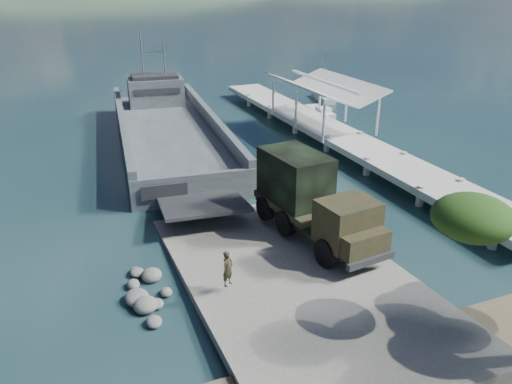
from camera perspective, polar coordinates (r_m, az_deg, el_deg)
name	(u,v)px	position (r m, az deg, el deg)	size (l,w,h in m)	color
ground	(286,273)	(25.16, 3.43, -9.18)	(1400.00, 1400.00, 0.00)	#1C3E44
boat_ramp	(295,279)	(24.27, 4.47, -9.83)	(10.00, 18.00, 0.50)	slate
shoreline_rocks	(160,294)	(23.96, -10.90, -11.42)	(3.20, 5.60, 0.90)	#595956
pier	(328,123)	(45.57, 8.19, 7.78)	(6.40, 44.00, 6.10)	#B0AFA6
landing_craft	(169,136)	(44.79, -9.94, 6.31)	(10.85, 32.66, 9.54)	#40494C
military_truck	(311,198)	(26.97, 6.30, -0.74)	(3.86, 9.33, 4.20)	black
soldier	(228,276)	(22.38, -3.22, -9.59)	(0.61, 0.40, 1.68)	black
sailboat_near	(320,112)	(54.70, 7.37, 9.00)	(1.95, 5.19, 6.18)	silver
sailboat_far	(324,98)	(62.04, 7.74, 10.65)	(2.43, 5.35, 6.29)	silver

